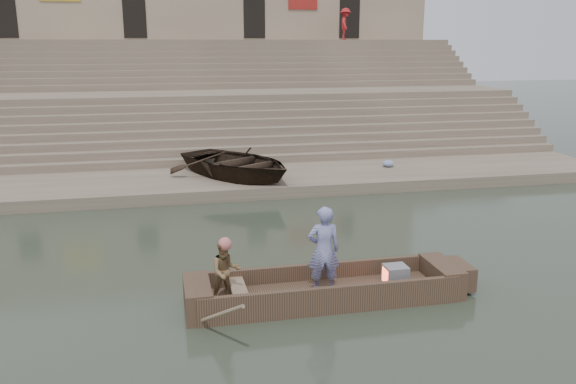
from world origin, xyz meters
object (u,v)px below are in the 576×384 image
object	(u,v)px
standing_man	(324,250)
television	(395,275)
beached_rowboat	(237,163)
pedestrian	(345,24)
main_rowboat	(325,295)
rowing_man	(226,271)

from	to	relation	value
standing_man	television	size ratio (longest dim) A/B	3.88
beached_rowboat	pedestrian	size ratio (longest dim) A/B	2.68
main_rowboat	rowing_man	bearing A→B (deg)	-177.71
main_rowboat	standing_man	size ratio (longest dim) A/B	2.80
pedestrian	rowing_man	bearing A→B (deg)	175.09
main_rowboat	standing_man	world-z (taller)	standing_man
main_rowboat	rowing_man	distance (m)	2.13
rowing_man	television	distance (m)	3.53
television	beached_rowboat	world-z (taller)	beached_rowboat
television	beached_rowboat	xyz separation A→B (m)	(-1.98, 9.85, 0.49)
television	standing_man	bearing A→B (deg)	-177.08
standing_man	beached_rowboat	bearing A→B (deg)	-83.18
television	pedestrian	size ratio (longest dim) A/B	0.25
television	main_rowboat	bearing A→B (deg)	180.00
rowing_man	beached_rowboat	distance (m)	10.04
beached_rowboat	pedestrian	world-z (taller)	pedestrian
standing_man	beached_rowboat	distance (m)	9.94
beached_rowboat	pedestrian	xyz separation A→B (m)	(8.55, 14.61, 5.21)
standing_man	pedestrian	world-z (taller)	pedestrian
standing_man	television	bearing A→B (deg)	-172.66
main_rowboat	television	bearing A→B (deg)	-0.00
television	beached_rowboat	distance (m)	10.05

